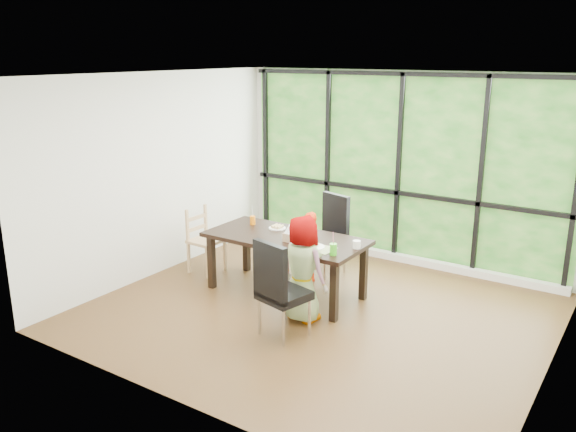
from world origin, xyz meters
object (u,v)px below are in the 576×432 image
Objects in this scene: plate_far at (277,228)px; orange_cup at (253,220)px; plate_near at (313,247)px; chair_end_beech at (206,241)px; chair_interior_leather at (284,288)px; child_toddler at (309,246)px; tissue_box at (289,237)px; child_older at (304,269)px; chair_window_leather at (325,235)px; dining_table at (286,265)px; green_cup at (333,249)px; white_mug at (357,245)px.

plate_far is 1.93× the size of orange_cup.
plate_near is 2.35× the size of orange_cup.
chair_end_beech is at bearing -169.82° from plate_far.
chair_interior_leather reaches higher than child_toddler.
child_older is at bearing -41.31° from tissue_box.
chair_window_leather reaches higher than orange_cup.
chair_end_beech reaches higher than dining_table.
green_cup is (0.21, 0.68, 0.28)m from chair_interior_leather.
plate_near is at bearing -27.07° from plate_far.
dining_table is 1.62× the size of child_older.
tissue_box is at bearing 168.02° from green_cup.
child_older is 13.21× the size of white_mug.
orange_cup is (0.67, 0.17, 0.36)m from chair_end_beech.
chair_end_beech is at bearing 178.90° from dining_table.
dining_table is 0.91m from chair_window_leather.
dining_table is at bearing -77.89° from chair_window_leather.
chair_window_leather reaches higher than green_cup.
orange_cup is (-0.65, -0.37, 0.34)m from child_toddler.
plate_far is at bearing -77.92° from chair_end_beech.
child_older is 0.40m from green_cup.
chair_end_beech is 0.97× the size of child_toddler.
chair_window_leather is at bearing 86.61° from dining_table.
chair_end_beech reaches higher than tissue_box.
chair_window_leather is 0.35m from child_toddler.
chair_window_leather is 1.03m from orange_cup.
plate_near is at bearing -67.85° from child_older.
chair_window_leather is 0.88× the size of child_older.
chair_interior_leather reaches higher than plate_far.
tissue_box is at bearing -32.81° from child_older.
plate_near is at bearing -149.13° from white_mug.
tissue_box is (-0.80, -0.20, 0.01)m from white_mug.
dining_table is at bearing -33.24° from child_older.
plate_near is at bearing -68.68° from chair_interior_leather.
dining_table is 1.03m from white_mug.
child_older is at bearing -73.42° from chair_interior_leather.
plate_far is 0.38m from orange_cup.
child_older is at bearing -39.30° from child_toddler.
white_mug is 0.76× the size of tissue_box.
tissue_box is (-0.45, 0.39, 0.19)m from child_older.
green_cup is at bearing -16.24° from plate_near.
white_mug is at bearing -94.08° from chair_interior_leather.
chair_end_beech reaches higher than white_mug.
chair_end_beech is 3.36× the size of plate_near.
green_cup is at bearing -93.68° from chair_interior_leather.
green_cup is 0.70m from tissue_box.
chair_window_leather reaches higher than white_mug.
chair_window_leather reaches higher than child_toddler.
chair_window_leather is 1.43m from green_cup.
dining_table is at bearing 160.09° from plate_near.
chair_interior_leather reaches higher than green_cup.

